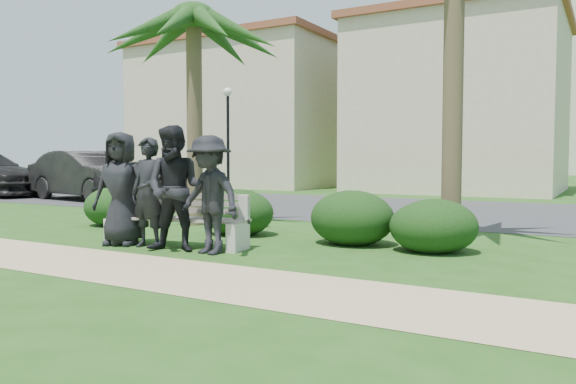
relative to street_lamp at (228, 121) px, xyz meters
name	(u,v)px	position (x,y,z in m)	size (l,w,h in m)	color
ground	(244,251)	(9.00, -12.00, -2.94)	(160.00, 160.00, 0.00)	#244714
footpath	(159,272)	(9.00, -13.80, -2.94)	(30.00, 1.60, 0.01)	tan
asphalt_street	(411,209)	(9.00, -4.00, -2.94)	(160.00, 8.00, 0.01)	#2D2D30
stucco_bldg_left	(249,116)	(-3.00, 6.00, 0.72)	(10.40, 8.40, 7.30)	#C7B595
stucco_bldg_right	(461,106)	(8.00, 6.00, 0.72)	(8.40, 8.40, 7.30)	#C7B595
street_lamp	(228,121)	(0.00, 0.00, 0.00)	(0.36, 0.36, 4.29)	black
park_bench	(177,223)	(7.85, -12.16, -2.58)	(2.38, 0.91, 0.80)	#A09486
man_a	(121,189)	(6.97, -12.46, -2.05)	(0.87, 0.57, 1.79)	black
man_b	(148,193)	(7.53, -12.45, -2.10)	(0.62, 0.41, 1.69)	black
man_c	(175,189)	(8.14, -12.53, -2.02)	(0.90, 0.70, 1.86)	black
man_d	(209,195)	(8.71, -12.45, -2.09)	(1.10, 0.63, 1.70)	black
hedge_a	(113,206)	(4.87, -10.71, -2.54)	(1.25, 1.03, 0.81)	black
hedge_b	(235,215)	(7.81, -10.54, -2.58)	(1.10, 0.91, 0.72)	black
hedge_c	(239,211)	(7.90, -10.56, -2.52)	(1.30, 1.08, 0.85)	black
hedge_d	(352,216)	(10.12, -10.59, -2.50)	(1.37, 1.13, 0.90)	black
hedge_e	(435,224)	(11.46, -10.63, -2.54)	(1.24, 1.02, 0.81)	black
hedge_f	(430,226)	(11.41, -10.73, -2.55)	(1.20, 0.99, 0.78)	black
palm_left	(194,19)	(6.22, -9.73, 1.27)	(3.00, 3.00, 5.17)	brown
car_a	(161,181)	(2.10, -6.26, -2.24)	(1.65, 4.11, 1.40)	black
car_b	(89,176)	(-1.35, -5.98, -2.13)	(1.73, 4.95, 1.63)	black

